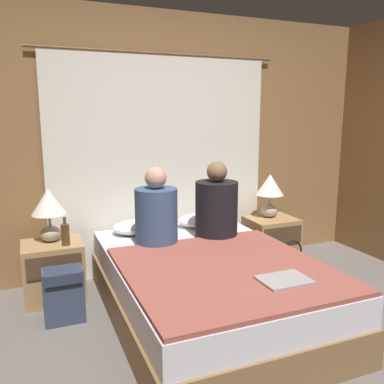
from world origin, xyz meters
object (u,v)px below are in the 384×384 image
(pillow_left, at_px, (139,227))
(person_left_in_bed, at_px, (156,214))
(beer_bottle_on_left_stand, at_px, (65,234))
(nightstand_right, at_px, (271,241))
(lamp_left, at_px, (49,207))
(backpack_on_floor, at_px, (63,292))
(pillow_right, at_px, (202,220))
(laptop_on_bed, at_px, (284,280))
(handbag_on_floor, at_px, (290,265))
(bed, at_px, (207,287))
(lamp_right, at_px, (270,189))
(person_right_in_bed, at_px, (216,207))
(nightstand_left, at_px, (54,271))

(pillow_left, relative_size, person_left_in_bed, 0.74)
(pillow_left, bearing_deg, beer_bottle_on_left_stand, -167.04)
(nightstand_right, xyz_separation_m, pillow_left, (-1.39, 0.05, 0.29))
(lamp_left, height_order, backpack_on_floor, lamp_left)
(pillow_right, height_order, person_left_in_bed, person_left_in_bed)
(laptop_on_bed, height_order, handbag_on_floor, laptop_on_bed)
(laptop_on_bed, relative_size, backpack_on_floor, 0.76)
(backpack_on_floor, bearing_deg, lamp_left, 94.92)
(nightstand_right, xyz_separation_m, lamp_left, (-2.15, 0.06, 0.54))
(bed, xyz_separation_m, pillow_right, (0.31, 0.82, 0.30))
(lamp_right, bearing_deg, bed, -142.60)
(bed, height_order, handbag_on_floor, bed)
(nightstand_right, xyz_separation_m, person_right_in_bed, (-0.79, -0.33, 0.50))
(nightstand_right, height_order, handbag_on_floor, nightstand_right)
(lamp_right, bearing_deg, nightstand_right, -90.00)
(nightstand_right, height_order, person_left_in_bed, person_left_in_bed)
(nightstand_left, bearing_deg, lamp_left, 90.00)
(nightstand_left, distance_m, person_right_in_bed, 1.49)
(pillow_left, bearing_deg, laptop_on_bed, -69.61)
(pillow_left, height_order, laptop_on_bed, pillow_left)
(nightstand_left, relative_size, person_right_in_bed, 0.73)
(person_right_in_bed, bearing_deg, backpack_on_floor, -175.52)
(lamp_left, xyz_separation_m, pillow_left, (0.76, -0.00, -0.25))
(beer_bottle_on_left_stand, bearing_deg, nightstand_left, 137.52)
(person_right_in_bed, distance_m, handbag_on_floor, 1.02)
(nightstand_right, bearing_deg, nightstand_left, 180.00)
(lamp_left, relative_size, person_left_in_bed, 0.69)
(nightstand_right, distance_m, handbag_on_floor, 0.38)
(nightstand_left, height_order, nightstand_right, same)
(lamp_left, distance_m, person_left_in_bed, 0.90)
(bed, relative_size, nightstand_left, 4.20)
(nightstand_left, relative_size, pillow_right, 1.02)
(lamp_left, relative_size, person_right_in_bed, 0.67)
(pillow_left, bearing_deg, nightstand_left, -176.00)
(person_right_in_bed, bearing_deg, pillow_right, 85.50)
(person_right_in_bed, xyz_separation_m, beer_bottle_on_left_stand, (-1.25, 0.23, -0.17))
(person_right_in_bed, relative_size, laptop_on_bed, 2.14)
(nightstand_right, height_order, pillow_left, pillow_left)
(pillow_left, distance_m, person_left_in_bed, 0.43)
(bed, xyz_separation_m, lamp_left, (-1.08, 0.82, 0.55))
(laptop_on_bed, xyz_separation_m, handbag_on_floor, (0.84, 1.07, -0.41))
(nightstand_left, distance_m, pillow_right, 1.42)
(lamp_left, distance_m, laptop_on_bed, 1.99)
(person_left_in_bed, height_order, backpack_on_floor, person_left_in_bed)
(nightstand_left, distance_m, beer_bottle_on_left_stand, 0.37)
(lamp_left, xyz_separation_m, person_right_in_bed, (1.36, -0.38, -0.03))
(lamp_right, distance_m, backpack_on_floor, 2.23)
(lamp_left, height_order, beer_bottle_on_left_stand, lamp_left)
(pillow_left, height_order, person_left_in_bed, person_left_in_bed)
(person_left_in_bed, xyz_separation_m, handbag_on_floor, (1.34, -0.03, -0.64))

